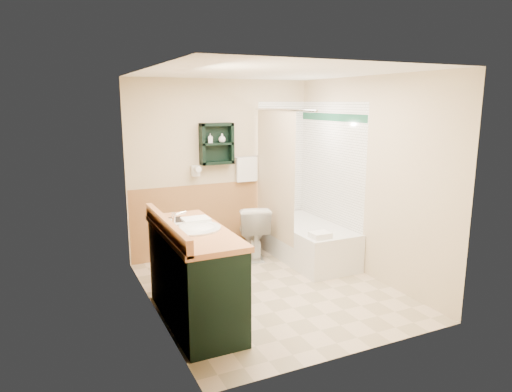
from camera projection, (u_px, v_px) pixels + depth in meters
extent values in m
plane|color=beige|center=(270.00, 290.00, 5.19)|extent=(3.00, 3.00, 0.00)
cube|color=beige|center=(221.00, 168.00, 6.30)|extent=(2.60, 0.04, 2.40)
cube|color=beige|center=(149.00, 197.00, 4.40)|extent=(0.04, 3.00, 2.40)
cube|color=beige|center=(368.00, 178.00, 5.50)|extent=(0.04, 3.00, 2.40)
cube|color=white|center=(272.00, 70.00, 4.70)|extent=(2.60, 3.00, 0.04)
cube|color=black|center=(217.00, 144.00, 6.08)|extent=(0.45, 0.15, 0.55)
cylinder|color=silver|center=(282.00, 110.00, 5.67)|extent=(0.03, 1.60, 0.03)
cube|color=black|center=(195.00, 275.00, 4.38)|extent=(0.59, 1.47, 0.93)
cube|color=silver|center=(308.00, 242.00, 6.16)|extent=(0.73, 1.50, 0.49)
imported|color=silver|center=(253.00, 231.00, 6.24)|extent=(0.60, 0.82, 0.72)
cube|color=white|center=(196.00, 220.00, 4.53)|extent=(0.26, 0.21, 0.04)
imported|color=black|center=(167.00, 211.00, 4.49)|extent=(0.17, 0.02, 0.23)
cube|color=white|center=(320.00, 235.00, 5.49)|extent=(0.23, 0.19, 0.07)
imported|color=silver|center=(210.00, 141.00, 6.03)|extent=(0.09, 0.14, 0.06)
imported|color=silver|center=(222.00, 139.00, 6.10)|extent=(0.13, 0.15, 0.09)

